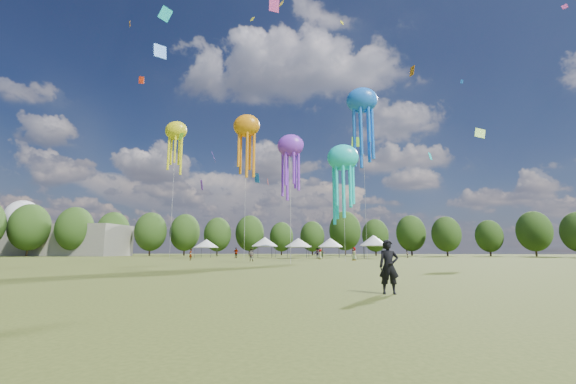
# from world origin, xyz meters

# --- Properties ---
(ground) EXTENTS (300.00, 300.00, 0.00)m
(ground) POSITION_xyz_m (0.00, 0.00, 0.00)
(ground) COLOR #384416
(ground) RESTS_ON ground
(observer_main) EXTENTS (0.63, 0.44, 1.63)m
(observer_main) POSITION_xyz_m (7.42, -1.89, 0.82)
(observer_main) COLOR black
(observer_main) RESTS_ON ground
(spectator_near) EXTENTS (0.81, 0.66, 1.59)m
(spectator_near) POSITION_xyz_m (-6.11, 31.71, 0.80)
(spectator_near) COLOR gray
(spectator_near) RESTS_ON ground
(spectators_far) EXTENTS (33.37, 24.36, 1.92)m
(spectators_far) POSITION_xyz_m (0.26, 48.60, 0.89)
(spectators_far) COLOR gray
(spectators_far) RESTS_ON ground
(festival_tents) EXTENTS (37.85, 9.67, 4.07)m
(festival_tents) POSITION_xyz_m (-4.60, 55.20, 2.95)
(festival_tents) COLOR #47474C
(festival_tents) RESTS_ON ground
(show_kites) EXTENTS (38.12, 25.85, 26.56)m
(show_kites) POSITION_xyz_m (-3.16, 38.53, 18.23)
(show_kites) COLOR orange
(show_kites) RESTS_ON ground
(small_kites) EXTENTS (71.92, 59.91, 44.63)m
(small_kites) POSITION_xyz_m (0.32, 43.77, 28.86)
(small_kites) COLOR orange
(small_kites) RESTS_ON ground
(treeline) EXTENTS (201.57, 95.24, 13.43)m
(treeline) POSITION_xyz_m (-3.87, 62.51, 6.54)
(treeline) COLOR #38281C
(treeline) RESTS_ON ground
(hangar) EXTENTS (40.00, 12.00, 8.00)m
(hangar) POSITION_xyz_m (-72.00, 72.00, 4.00)
(hangar) COLOR gray
(hangar) RESTS_ON ground
(radome) EXTENTS (9.00, 9.00, 16.00)m
(radome) POSITION_xyz_m (-88.00, 78.00, 9.99)
(radome) COLOR white
(radome) RESTS_ON ground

